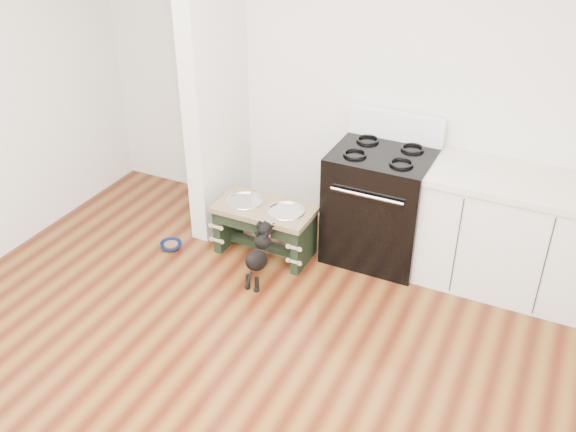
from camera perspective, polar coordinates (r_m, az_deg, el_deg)
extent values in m
plane|color=#441A0C|center=(3.97, -6.66, -18.39)|extent=(5.00, 5.00, 0.00)
plane|color=silver|center=(5.13, 7.44, 11.99)|extent=(5.00, 0.00, 5.00)
cube|color=silver|center=(5.26, -6.51, 12.55)|extent=(0.15, 0.80, 2.70)
cube|color=black|center=(5.13, 8.13, 0.97)|extent=(0.76, 0.65, 0.92)
cube|color=black|center=(4.90, 6.91, -1.27)|extent=(0.58, 0.02, 0.50)
cylinder|color=silver|center=(4.71, 6.99, 1.79)|extent=(0.56, 0.02, 0.02)
cube|color=white|center=(5.11, 9.60, 7.90)|extent=(0.76, 0.08, 0.22)
torus|color=black|center=(4.84, 5.98, 5.53)|extent=(0.18, 0.18, 0.02)
torus|color=black|center=(4.74, 10.06, 4.66)|extent=(0.18, 0.18, 0.02)
torus|color=black|center=(5.08, 7.10, 6.75)|extent=(0.18, 0.18, 0.02)
torus|color=black|center=(4.99, 11.01, 5.93)|extent=(0.18, 0.18, 0.02)
cube|color=silver|center=(5.02, 18.83, -1.68)|extent=(1.20, 0.60, 0.86)
cube|color=beige|center=(4.80, 19.74, 2.89)|extent=(1.24, 0.64, 0.05)
cube|color=black|center=(5.01, 17.61, -6.81)|extent=(1.20, 0.06, 0.10)
cube|color=black|center=(5.38, -5.32, -0.56)|extent=(0.07, 0.38, 0.39)
cube|color=black|center=(5.10, 1.45, -2.35)|extent=(0.07, 0.38, 0.39)
cube|color=black|center=(5.02, -2.97, -0.98)|extent=(0.63, 0.03, 0.10)
cube|color=black|center=(5.30, -2.00, -2.62)|extent=(0.63, 0.07, 0.07)
cube|color=brown|center=(5.12, -2.07, 0.62)|extent=(0.79, 0.42, 0.04)
cylinder|color=silver|center=(5.19, -3.88, 1.09)|extent=(0.27, 0.27, 0.05)
cylinder|color=silver|center=(5.04, -0.20, 0.18)|extent=(0.27, 0.27, 0.05)
torus|color=silver|center=(5.18, -3.89, 1.34)|extent=(0.31, 0.31, 0.02)
torus|color=silver|center=(5.03, -0.20, 0.43)|extent=(0.31, 0.31, 0.02)
cylinder|color=black|center=(4.91, -3.57, -5.83)|extent=(0.03, 0.03, 0.12)
cylinder|color=black|center=(4.88, -2.78, -6.06)|extent=(0.03, 0.03, 0.12)
sphere|color=black|center=(4.93, -3.62, -6.33)|extent=(0.04, 0.04, 0.04)
sphere|color=black|center=(4.90, -2.83, -6.57)|extent=(0.04, 0.04, 0.04)
ellipsoid|color=black|center=(4.86, -2.80, -3.97)|extent=(0.14, 0.32, 0.29)
sphere|color=black|center=(4.87, -2.26, -2.24)|extent=(0.13, 0.13, 0.13)
sphere|color=black|center=(4.85, -2.07, -1.16)|extent=(0.11, 0.11, 0.11)
sphere|color=black|center=(4.92, -2.05, -0.63)|extent=(0.04, 0.04, 0.04)
sphere|color=black|center=(4.89, -1.28, -0.83)|extent=(0.04, 0.04, 0.04)
cylinder|color=black|center=(4.83, -3.48, -5.64)|extent=(0.02, 0.09, 0.10)
torus|color=#C13870|center=(4.86, -2.15, -1.69)|extent=(0.11, 0.07, 0.10)
imported|color=navy|center=(5.45, -10.35, -2.60)|extent=(0.20, 0.20, 0.06)
cylinder|color=brown|center=(5.45, -10.35, -2.56)|extent=(0.11, 0.11, 0.02)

